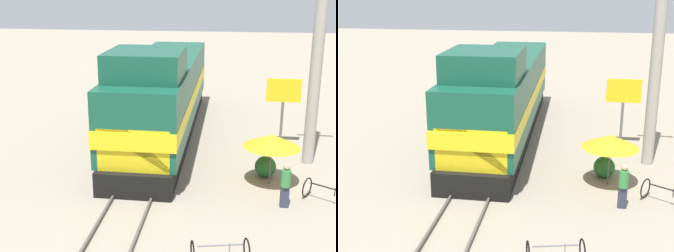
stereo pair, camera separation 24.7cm
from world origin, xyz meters
TOP-DOWN VIEW (x-y plane):
  - ground_plane at (0.00, 0.00)m, footprint 120.00×120.00m
  - rail_near at (-0.72, 0.00)m, footprint 0.08×34.23m
  - rail_far at (0.72, 0.00)m, footprint 0.08×34.23m
  - locomotive at (0.00, 5.24)m, footprint 3.23×15.55m
  - utility_pole at (6.94, 2.78)m, footprint 1.80×0.50m
  - vendor_umbrella at (5.09, 0.12)m, footprint 2.21×2.21m
  - billboard_sign at (5.94, 5.07)m, footprint 1.64×0.12m
  - shrub_cluster at (4.97, 0.90)m, footprint 0.87×0.87m
  - person_bystander at (5.49, -1.79)m, footprint 0.34×0.34m
  - bicycle at (7.05, -1.27)m, footprint 1.76×1.52m
  - bicycle_spare at (3.34, -5.64)m, footprint 1.73×1.07m

SIDE VIEW (x-z plane):
  - ground_plane at x=0.00m, z-range 0.00..0.00m
  - rail_near at x=-0.72m, z-range 0.00..0.15m
  - rail_far at x=0.72m, z-range 0.00..0.15m
  - bicycle_spare at x=3.34m, z-range 0.01..0.74m
  - bicycle at x=7.05m, z-range 0.01..0.77m
  - shrub_cluster at x=4.97m, z-range 0.00..0.87m
  - person_bystander at x=5.49m, z-range 0.07..1.72m
  - vendor_umbrella at x=5.09m, z-range 0.79..2.87m
  - locomotive at x=0.00m, z-range -0.41..4.68m
  - billboard_sign at x=5.94m, z-range 0.80..4.10m
  - utility_pole at x=6.94m, z-range 0.04..11.77m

